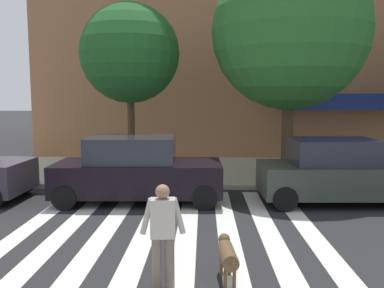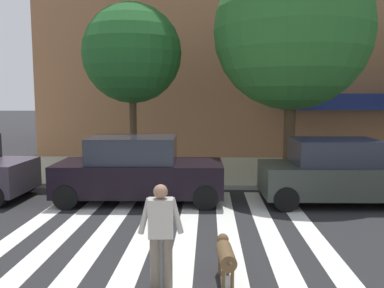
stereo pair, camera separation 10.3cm
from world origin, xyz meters
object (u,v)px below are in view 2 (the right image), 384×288
street_tree_middle (292,31)px  dog_on_leash (226,254)px  parked_car_behind_first (138,171)px  street_tree_nearest (132,54)px  parked_car_third_in_line (339,173)px  pedestrian_dog_walker (161,230)px

street_tree_middle → dog_on_leash: street_tree_middle is taller
parked_car_behind_first → dog_on_leash: parked_car_behind_first is taller
street_tree_nearest → parked_car_third_in_line: bearing=-26.0°
dog_on_leash → parked_car_third_in_line: bearing=55.8°
parked_car_behind_first → street_tree_nearest: street_tree_nearest is taller
parked_car_third_in_line → street_tree_middle: size_ratio=0.58×
parked_car_behind_first → street_tree_nearest: 4.77m
street_tree_middle → dog_on_leash: 9.01m
street_tree_nearest → pedestrian_dog_walker: 9.19m
parked_car_behind_first → street_tree_middle: size_ratio=0.63×
parked_car_third_in_line → street_tree_middle: bearing=110.4°
parked_car_behind_first → pedestrian_dog_walker: bearing=-76.3°
parked_car_third_in_line → parked_car_behind_first: bearing=-180.0°
parked_car_behind_first → street_tree_middle: (4.70, 2.43, 4.20)m
parked_car_third_in_line → street_tree_nearest: bearing=154.0°
parked_car_behind_first → street_tree_middle: 6.75m
parked_car_third_in_line → street_tree_nearest: street_tree_nearest is taller
parked_car_third_in_line → street_tree_nearest: size_ratio=0.72×
pedestrian_dog_walker → street_tree_middle: bearing=65.7°
parked_car_third_in_line → street_tree_middle: street_tree_middle is taller
street_tree_nearest → dog_on_leash: bearing=-69.6°
parked_car_third_in_line → dog_on_leash: 5.94m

